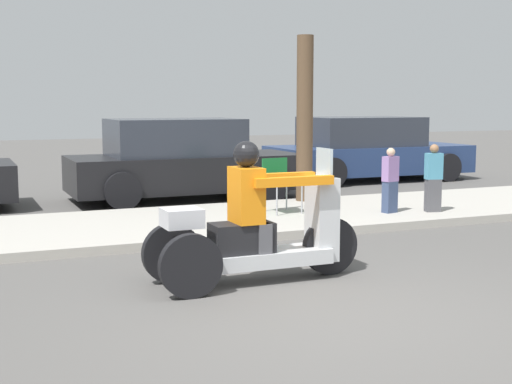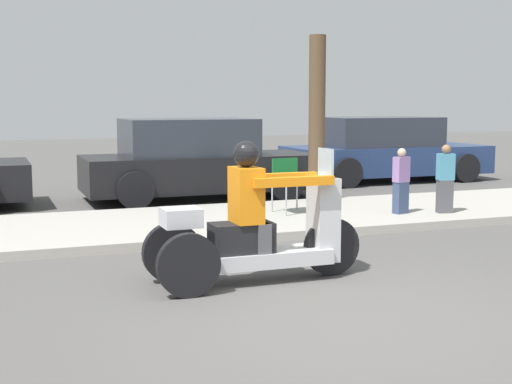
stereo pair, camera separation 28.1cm
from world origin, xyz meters
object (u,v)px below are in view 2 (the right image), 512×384
object	(u,v)px
parked_car_lot_left	(196,161)
tree_trunk	(317,119)
motorcycle_trike	(256,232)
spectator_near_curb	(401,182)
folding_chair_set_back	(289,179)
spectator_end_of_line	(445,180)
parked_car_lot_center	(383,151)

from	to	relation	value
parked_car_lot_left	tree_trunk	size ratio (longest dim) A/B	1.53
motorcycle_trike	spectator_near_curb	size ratio (longest dim) A/B	2.26
folding_chair_set_back	tree_trunk	size ratio (longest dim) A/B	0.29
motorcycle_trike	spectator_end_of_line	size ratio (longest dim) A/B	2.15
motorcycle_trike	tree_trunk	size ratio (longest dim) A/B	0.80
spectator_end_of_line	tree_trunk	bearing A→B (deg)	123.64
spectator_end_of_line	parked_car_lot_center	distance (m)	5.47
spectator_near_curb	parked_car_lot_center	world-z (taller)	parked_car_lot_center
folding_chair_set_back	parked_car_lot_center	xyz separation A→B (m)	(4.17, 4.19, 0.06)
spectator_near_curb	tree_trunk	distance (m)	2.03
folding_chair_set_back	tree_trunk	distance (m)	1.62
folding_chair_set_back	tree_trunk	world-z (taller)	tree_trunk
parked_car_lot_center	tree_trunk	distance (m)	4.63
spectator_end_of_line	tree_trunk	xyz separation A→B (m)	(-1.26, 1.89, 0.89)
tree_trunk	spectator_end_of_line	bearing A→B (deg)	-56.36
motorcycle_trike	parked_car_lot_left	bearing A→B (deg)	79.41
parked_car_lot_center	tree_trunk	xyz separation A→B (m)	(-3.23, -3.21, 0.82)
parked_car_lot_left	spectator_end_of_line	bearing A→B (deg)	-52.35
motorcycle_trike	parked_car_lot_center	world-z (taller)	parked_car_lot_center
folding_chair_set_back	parked_car_lot_center	size ratio (longest dim) A/B	0.18
folding_chair_set_back	parked_car_lot_left	distance (m)	2.87
folding_chair_set_back	parked_car_lot_center	world-z (taller)	parked_car_lot_center
folding_chair_set_back	parked_car_lot_left	bearing A→B (deg)	103.46
spectator_end_of_line	spectator_near_curb	world-z (taller)	spectator_end_of_line
folding_chair_set_back	parked_car_lot_left	world-z (taller)	parked_car_lot_left
motorcycle_trike	folding_chair_set_back	world-z (taller)	motorcycle_trike
spectator_end_of_line	tree_trunk	world-z (taller)	tree_trunk
motorcycle_trike	parked_car_lot_left	distance (m)	6.29
tree_trunk	spectator_near_curb	bearing A→B (deg)	-70.94
spectator_near_curb	tree_trunk	world-z (taller)	tree_trunk
parked_car_lot_left	tree_trunk	xyz separation A→B (m)	(1.60, -1.82, 0.81)
motorcycle_trike	tree_trunk	world-z (taller)	tree_trunk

